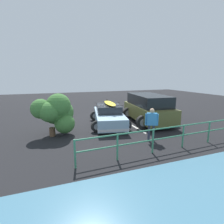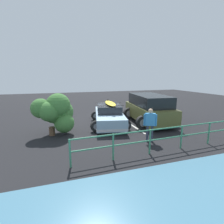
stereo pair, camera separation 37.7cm
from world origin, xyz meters
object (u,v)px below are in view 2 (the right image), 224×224
sedan_car (109,115)px  suv_car (149,108)px  bush_near_left (56,112)px  person_bystander (150,122)px

sedan_car → suv_car: (-2.67, 0.31, 0.34)m
bush_near_left → suv_car: bearing=-174.4°
person_bystander → bush_near_left: (4.14, -2.46, 0.28)m
sedan_car → suv_car: bearing=173.4°
suv_car → bush_near_left: 5.86m
suv_car → person_bystander: 3.47m
person_bystander → suv_car: bearing=-119.0°
sedan_car → bush_near_left: 3.34m
sedan_car → suv_car: size_ratio=0.97×
person_bystander → bush_near_left: 4.83m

